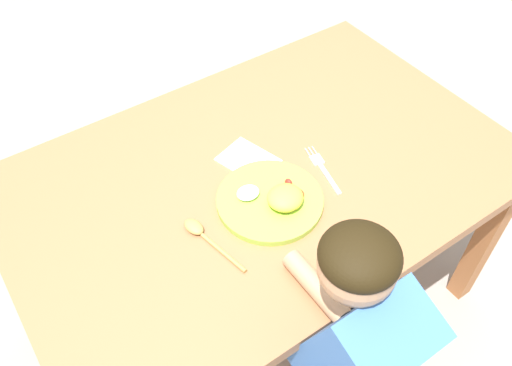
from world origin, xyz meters
name	(u,v)px	position (x,y,z in m)	size (l,w,h in m)	color
ground_plane	(261,299)	(0.00, 0.00, 0.00)	(8.00, 8.00, 0.00)	gray
dining_table	(263,189)	(0.00, 0.00, 0.61)	(1.39, 0.91, 0.69)	#9E6742
plate	(273,200)	(-0.05, -0.11, 0.71)	(0.28, 0.28, 0.06)	#98C944
fork	(323,169)	(0.14, -0.09, 0.69)	(0.06, 0.19, 0.01)	silver
spoon	(201,233)	(-0.25, -0.09, 0.70)	(0.06, 0.21, 0.02)	#AB8C49
napkin	(248,160)	(-0.01, 0.06, 0.69)	(0.12, 0.15, 0.00)	white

